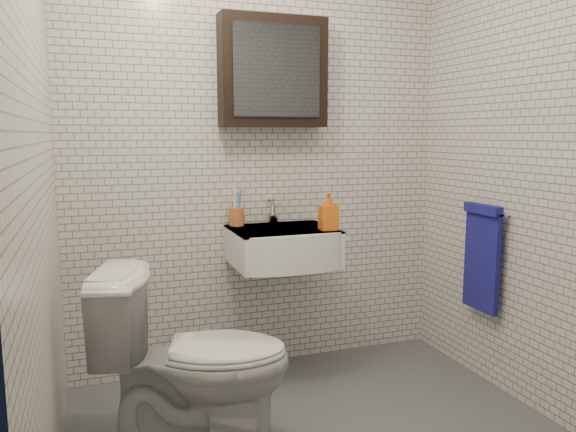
{
  "coord_description": "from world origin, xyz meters",
  "views": [
    {
      "loc": [
        -0.94,
        -2.09,
        1.36
      ],
      "look_at": [
        -0.03,
        0.45,
        0.97
      ],
      "focal_mm": 35.0,
      "sensor_mm": 36.0,
      "label": 1
    }
  ],
  "objects": [
    {
      "name": "toothbrush_cup",
      "position": [
        -0.16,
        0.94,
        0.91
      ],
      "size": [
        0.11,
        0.11,
        0.23
      ],
      "rotation": [
        0.0,
        0.0,
        0.4
      ],
      "color": "#C06030",
      "rests_on": "washbasin"
    },
    {
      "name": "towel_rail",
      "position": [
        1.04,
        0.35,
        0.72
      ],
      "size": [
        0.09,
        0.3,
        0.58
      ],
      "color": "silver",
      "rests_on": "room_shell"
    },
    {
      "name": "room_shell",
      "position": [
        0.0,
        0.0,
        1.47
      ],
      "size": [
        2.22,
        2.02,
        2.51
      ],
      "color": "silver",
      "rests_on": "ground"
    },
    {
      "name": "mirror_cabinet",
      "position": [
        0.05,
        0.93,
        1.7
      ],
      "size": [
        0.6,
        0.15,
        0.6
      ],
      "color": "black",
      "rests_on": "room_shell"
    },
    {
      "name": "washbasin",
      "position": [
        0.05,
        0.73,
        0.76
      ],
      "size": [
        0.55,
        0.5,
        0.2
      ],
      "color": "white",
      "rests_on": "room_shell"
    },
    {
      "name": "toilet",
      "position": [
        -0.55,
        0.18,
        0.41
      ],
      "size": [
        0.89,
        0.65,
        0.81
      ],
      "primitive_type": "imported",
      "rotation": [
        0.0,
        0.0,
        1.3
      ],
      "color": "silver",
      "rests_on": "ground"
    },
    {
      "name": "soap_bottle",
      "position": [
        0.27,
        0.64,
        0.95
      ],
      "size": [
        0.1,
        0.1,
        0.2
      ],
      "primitive_type": "imported",
      "rotation": [
        0.0,
        0.0,
        -0.09
      ],
      "color": "#E45218",
      "rests_on": "washbasin"
    },
    {
      "name": "faucet",
      "position": [
        0.05,
        0.93,
        0.92
      ],
      "size": [
        0.06,
        0.2,
        0.15
      ],
      "color": "silver",
      "rests_on": "washbasin"
    }
  ]
}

